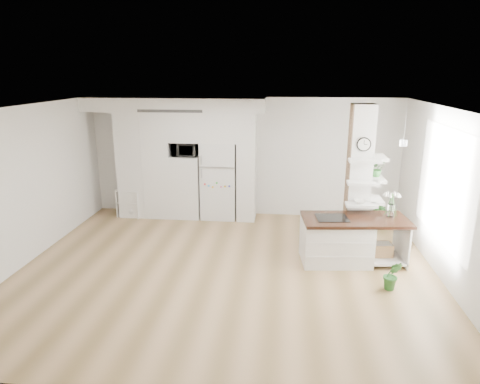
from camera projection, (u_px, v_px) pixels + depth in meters
The scene contains 14 objects.
floor at pixel (226, 269), 7.28m from camera, with size 7.00×6.00×0.01m, color tan.
room at pixel (225, 162), 6.77m from camera, with size 7.04×6.04×2.72m.
cabinet_wall at pixel (178, 152), 9.57m from camera, with size 4.00×0.71×2.70m.
refrigerator at pixel (219, 180), 9.66m from camera, with size 0.78×0.69×1.75m.
column at pixel (364, 180), 7.75m from camera, with size 0.69×0.90×2.70m.
window at pixel (444, 185), 6.80m from camera, with size 2.40×2.40×0.00m, color white.
pendant_light at pixel (334, 146), 6.67m from camera, with size 0.12×0.12×0.10m, color white.
kitchen_island at pixel (342, 239), 7.47m from camera, with size 1.87×1.03×1.38m.
bookshelf at pixel (131, 205), 9.86m from camera, with size 0.57×0.37×0.64m.
floor_plant_a at pixel (392, 275), 6.53m from camera, with size 0.27×0.22×0.49m, color #2B6A2A.
floor_plant_b at pixel (379, 216), 9.23m from camera, with size 0.26×0.26×0.47m, color #2B6A2A.
microwave at pixel (185, 149), 9.49m from camera, with size 0.54×0.37×0.30m, color #2D2D2D.
shelf_plant at pixel (377, 169), 7.84m from camera, with size 0.27×0.23×0.30m, color #2B6A2A.
decor_bowl at pixel (360, 202), 7.63m from camera, with size 0.22×0.22×0.05m, color white.
Camera 1 is at (0.94, -6.58, 3.25)m, focal length 32.00 mm.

